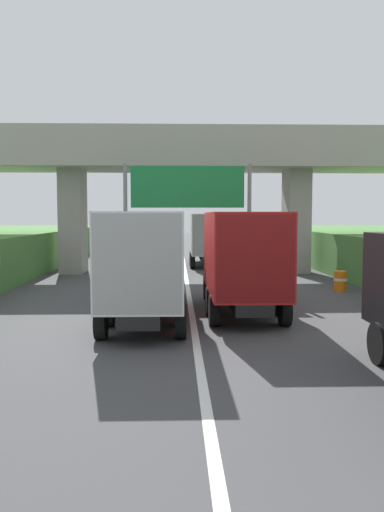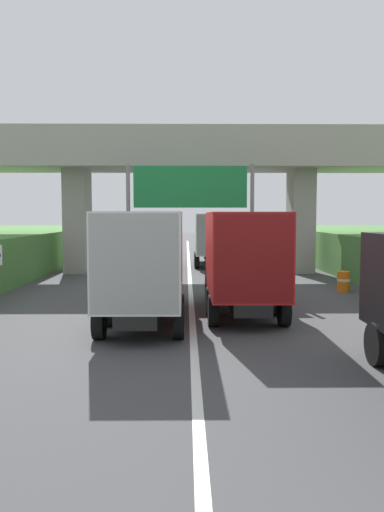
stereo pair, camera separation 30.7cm
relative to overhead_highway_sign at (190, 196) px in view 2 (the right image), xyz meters
The scene contains 10 objects.
lane_centre_stripe 4.27m from the overhead_highway_sign, 90.00° to the left, with size 0.20×87.46×0.01m, color white.
overpass_bridge 6.79m from the overhead_highway_sign, 90.00° to the left, with size 40.00×4.80×8.20m.
overhead_highway_sign is the anchor object (origin of this frame).
truck_white 8.30m from the overhead_highway_sign, 100.64° to the right, with size 2.44×7.30×3.44m.
truck_yellow 11.23m from the overhead_highway_sign, 81.83° to the left, with size 2.44×7.30×3.44m.
truck_red 6.88m from the overhead_highway_sign, 74.93° to the right, with size 2.44×7.30×3.44m.
car_silver 20.44m from the overhead_highway_sign, 103.79° to the left, with size 1.86×4.10×1.72m.
car_green 9.77m from the overhead_highway_sign, 101.72° to the left, with size 1.86×4.10×1.72m.
construction_barrel_3 9.47m from the overhead_highway_sign, 40.14° to the right, with size 0.57×0.57×0.90m.
construction_barrel_4 7.83m from the overhead_highway_sign, 12.28° to the right, with size 0.57×0.57×0.90m.
Camera 2 is at (-0.20, -0.80, 3.33)m, focal length 36.50 mm.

